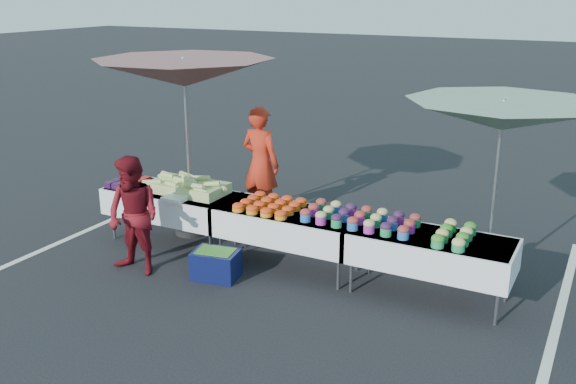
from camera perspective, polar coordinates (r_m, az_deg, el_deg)
The scene contains 17 objects.
ground at distance 8.22m, azimuth 0.00°, elevation -6.65°, with size 80.00×80.00×0.00m, color black.
stripe_left at distance 10.01m, azimuth -16.46°, elevation -2.84°, with size 0.10×5.00×0.00m, color silver.
stripe_right at distance 7.45m, azimuth 22.76°, elevation -10.86°, with size 0.10×5.00×0.00m, color silver.
table_left at distance 8.93m, azimuth -10.27°, elevation -0.91°, with size 1.86×0.81×0.75m.
table_center at distance 8.00m, azimuth 0.00°, elevation -2.84°, with size 1.86×0.81×0.75m.
table_right at distance 7.40m, azimuth 12.49°, elevation -5.06°, with size 1.86×0.81×0.75m.
berry_punnets at distance 9.27m, azimuth -14.05°, elevation 0.86°, with size 0.40×0.54×0.08m.
corn_pile at distance 8.74m, azimuth -8.91°, elevation 0.52°, with size 1.16×0.57×0.26m.
plastic_bags at distance 8.47m, azimuth -9.97°, elevation -0.56°, with size 0.30×0.25×0.05m, color white.
carrot_bowls at distance 8.03m, azimuth -1.61°, elevation -1.13°, with size 0.75×0.69×0.11m.
potato_cups at distance 7.55m, azimuth 6.40°, elevation -2.25°, with size 1.34×0.58×0.16m.
bean_baskets at distance 7.24m, azimuth 14.57°, elevation -3.67°, with size 0.36×0.68×0.15m.
vendor at distance 9.64m, azimuth -2.46°, elevation 2.53°, with size 0.64×0.42×1.74m, color red.
customer at distance 8.02m, azimuth -13.56°, elevation -2.11°, with size 0.72×0.56×1.48m, color maroon.
umbrella_left at distance 8.86m, azimuth -9.21°, elevation 10.31°, with size 3.04×3.04×2.52m.
umbrella_right at distance 7.55m, azimuth 18.50°, elevation 6.34°, with size 2.52×2.52×2.23m.
storage_bin at distance 7.91m, azimuth -6.42°, elevation -6.34°, with size 0.61×0.49×0.36m.
Camera 1 is at (3.49, -6.63, 3.40)m, focal length 40.00 mm.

